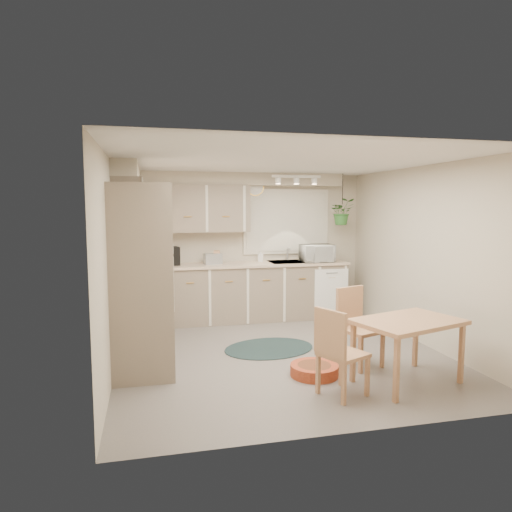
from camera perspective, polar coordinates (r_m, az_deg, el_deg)
name	(u,v)px	position (r m, az deg, el deg)	size (l,w,h in m)	color
floor	(280,353)	(5.93, 3.05, -12.06)	(4.20, 4.20, 0.00)	#68615B
ceiling	(281,162)	(5.66, 3.19, 11.70)	(4.20, 4.20, 0.00)	silver
wall_back	(246,246)	(7.70, -1.25, 1.30)	(4.00, 0.04, 2.40)	#B6AB96
wall_front	(354,290)	(3.72, 12.21, -4.12)	(4.00, 0.04, 2.40)	#B6AB96
wall_left	(113,264)	(5.46, -17.47, -1.00)	(0.04, 4.20, 2.40)	#B6AB96
wall_right	(424,256)	(6.51, 20.27, 0.03)	(0.04, 4.20, 2.40)	#B6AB96
base_cab_left	(143,310)	(6.44, -13.99, -6.61)	(0.60, 1.85, 0.90)	gray
base_cab_back	(238,293)	(7.47, -2.26, -4.66)	(3.60, 0.60, 0.90)	gray
counter_left	(142,276)	(6.35, -14.01, -2.47)	(0.64, 1.89, 0.04)	beige
counter_back	(238,265)	(7.39, -2.26, -1.09)	(3.64, 0.64, 0.04)	beige
oven_stack	(142,281)	(5.10, -14.08, -3.10)	(0.65, 0.65, 2.10)	gray
wall_oven_face	(172,280)	(5.10, -10.48, -3.01)	(0.02, 0.56, 0.58)	white
upper_cab_left	(131,209)	(6.41, -15.41, 5.69)	(0.35, 2.00, 0.75)	gray
upper_cab_back	(187,209)	(7.35, -8.66, 5.88)	(2.00, 0.35, 0.75)	gray
soffit_left	(128,173)	(6.43, -15.76, 9.92)	(0.30, 2.00, 0.20)	#B6AB96
soffit_back	(236,179)	(7.50, -2.54, 9.58)	(3.60, 0.30, 0.20)	#B6AB96
cooktop	(143,281)	(5.78, -14.00, -3.07)	(0.52, 0.58, 0.02)	white
range_hood	(140,244)	(5.72, -14.32, 1.43)	(0.40, 0.60, 0.14)	white
window_blinds	(287,222)	(7.82, 3.83, 4.30)	(1.40, 0.02, 1.00)	white
window_frame	(286,222)	(7.83, 3.81, 4.31)	(1.50, 0.02, 1.10)	beige
sink	(291,264)	(7.62, 4.39, -1.04)	(0.70, 0.48, 0.10)	#96999D
dishwasher_front	(331,294)	(7.61, 9.39, -4.73)	(0.58, 0.01, 0.83)	white
track_light_bar	(296,176)	(7.33, 5.08, 9.88)	(0.80, 0.04, 0.04)	white
wall_clock	(255,187)	(7.68, -0.11, 8.61)	(0.30, 0.30, 0.03)	gold
dining_table	(407,351)	(5.16, 18.36, -11.22)	(1.08, 0.72, 0.68)	tan
chair_left	(343,351)	(4.65, 10.82, -11.64)	(0.41, 0.41, 0.88)	tan
chair_back	(361,328)	(5.49, 12.99, -8.75)	(0.43, 0.43, 0.91)	tan
braided_rug	(269,348)	(6.11, 1.66, -11.44)	(1.21, 0.90, 0.01)	black
pet_bed	(314,370)	(5.22, 7.30, -13.97)	(0.53, 0.53, 0.12)	#B04823
microwave	(317,251)	(7.64, 7.63, 0.58)	(0.52, 0.29, 0.35)	white
soap_bottle	(261,259)	(7.62, 0.57, -0.39)	(0.08, 0.19, 0.09)	white
hanging_plant	(342,215)	(7.76, 10.71, 5.09)	(0.39, 0.44, 0.34)	#2C6327
coffee_maker	(173,256)	(7.25, -10.30, 0.00)	(0.16, 0.20, 0.29)	black
toaster	(213,259)	(7.34, -5.42, -0.34)	(0.28, 0.16, 0.17)	#96999D
knife_block	(217,257)	(7.37, -4.92, -0.13)	(0.10, 0.10, 0.21)	tan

